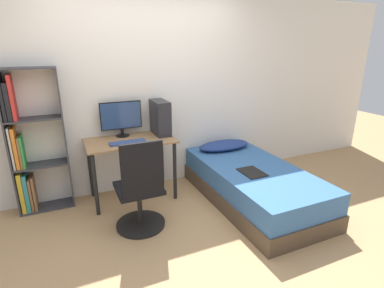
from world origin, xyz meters
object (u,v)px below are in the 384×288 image
object	(u,v)px
office_chair	(141,196)
pc_tower	(160,118)
bookshelf	(27,148)
keyboard	(128,142)
bed	(253,184)
monitor	(121,117)

from	to	relation	value
office_chair	pc_tower	world-z (taller)	pc_tower
bookshelf	keyboard	world-z (taller)	bookshelf
bed	keyboard	bearing A→B (deg)	157.63
bookshelf	keyboard	size ratio (longest dim) A/B	3.90
bed	pc_tower	xyz separation A→B (m)	(-0.91, 0.78, 0.76)
bookshelf	keyboard	xyz separation A→B (m)	(1.06, -0.29, 0.01)
bookshelf	office_chair	distance (m)	1.41
keyboard	bookshelf	bearing A→B (deg)	164.68
office_chair	monitor	distance (m)	1.11
bed	monitor	distance (m)	1.81
monitor	keyboard	size ratio (longest dim) A/B	1.20
bed	bookshelf	bearing A→B (deg)	160.62
monitor	keyboard	distance (m)	0.39
monitor	pc_tower	xyz separation A→B (m)	(0.47, -0.11, -0.03)
monitor	pc_tower	world-z (taller)	monitor
monitor	pc_tower	distance (m)	0.48
office_chair	keyboard	size ratio (longest dim) A/B	2.39
monitor	keyboard	world-z (taller)	monitor
bookshelf	bed	world-z (taller)	bookshelf
office_chair	keyboard	distance (m)	0.72
bookshelf	pc_tower	size ratio (longest dim) A/B	3.81
pc_tower	office_chair	bearing A→B (deg)	-121.74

